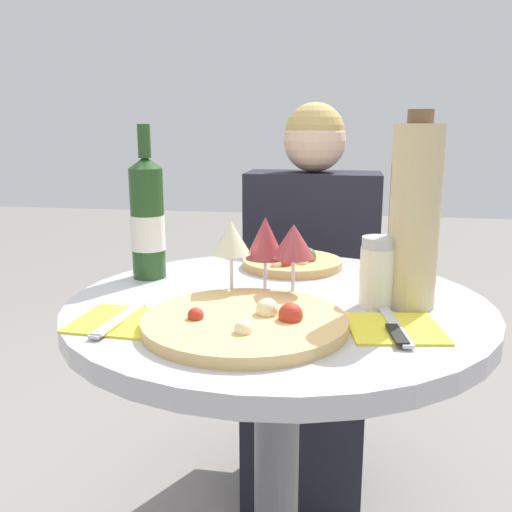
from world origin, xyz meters
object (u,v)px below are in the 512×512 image
pizza_large (246,322)px  seated_diner (309,322)px  dining_table (277,387)px  tall_carafe (415,217)px  wine_bottle (147,219)px  chair_behind_diner (311,335)px

pizza_large → seated_diner: bearing=85.9°
dining_table → pizza_large: 0.26m
pizza_large → tall_carafe: bearing=30.7°
seated_diner → tall_carafe: bearing=111.4°
tall_carafe → pizza_large: bearing=-149.3°
dining_table → seated_diner: bearing=87.8°
dining_table → pizza_large: pizza_large is taller
dining_table → wine_bottle: bearing=158.0°
chair_behind_diner → wine_bottle: bearing=60.9°
tall_carafe → wine_bottle: bearing=167.2°
chair_behind_diner → wine_bottle: 0.82m
chair_behind_diner → seated_diner: 0.16m
chair_behind_diner → pizza_large: size_ratio=2.50×
dining_table → wine_bottle: wine_bottle is taller
seated_diner → pizza_large: (-0.05, -0.74, 0.25)m
chair_behind_diner → tall_carafe: bearing=107.5°
chair_behind_diner → pizza_large: (-0.05, -0.87, 0.35)m
chair_behind_diner → tall_carafe: size_ratio=2.40×
dining_table → chair_behind_diner: (0.02, 0.71, -0.15)m
dining_table → chair_behind_diner: bearing=88.3°
pizza_large → wine_bottle: size_ratio=1.03×
dining_table → tall_carafe: 0.43m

